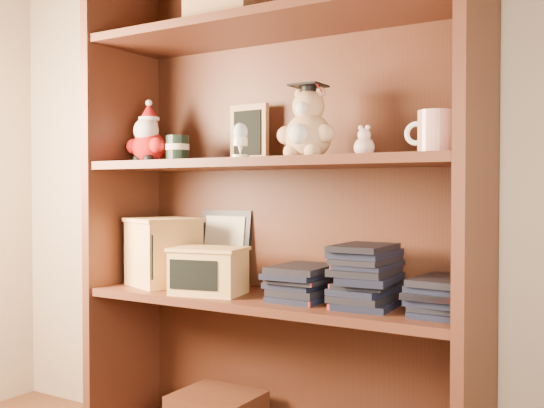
{
  "coord_description": "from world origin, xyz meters",
  "views": [
    {
      "loc": [
        0.77,
        -0.27,
        0.86
      ],
      "look_at": [
        -0.19,
        1.3,
        0.82
      ],
      "focal_mm": 42.0,
      "sensor_mm": 36.0,
      "label": 1
    }
  ],
  "objects_px": {
    "bookcase": "(280,217)",
    "grad_teddy_bear": "(307,129)",
    "treats_box": "(163,251)",
    "teacher_mug": "(434,133)"
  },
  "relations": [
    {
      "from": "bookcase",
      "to": "treats_box",
      "type": "relative_size",
      "value": 6.15
    },
    {
      "from": "bookcase",
      "to": "treats_box",
      "type": "distance_m",
      "value": 0.43
    },
    {
      "from": "bookcase",
      "to": "treats_box",
      "type": "bearing_deg",
      "value": -172.86
    },
    {
      "from": "bookcase",
      "to": "treats_box",
      "type": "xyz_separation_m",
      "value": [
        -0.41,
        -0.05,
        -0.12
      ]
    },
    {
      "from": "bookcase",
      "to": "grad_teddy_bear",
      "type": "bearing_deg",
      "value": -25.01
    },
    {
      "from": "grad_teddy_bear",
      "to": "bookcase",
      "type": "bearing_deg",
      "value": 154.99
    },
    {
      "from": "treats_box",
      "to": "grad_teddy_bear",
      "type": "bearing_deg",
      "value": -0.59
    },
    {
      "from": "treats_box",
      "to": "bookcase",
      "type": "bearing_deg",
      "value": 7.14
    },
    {
      "from": "bookcase",
      "to": "teacher_mug",
      "type": "distance_m",
      "value": 0.53
    },
    {
      "from": "bookcase",
      "to": "grad_teddy_bear",
      "type": "relative_size",
      "value": 7.53
    }
  ]
}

